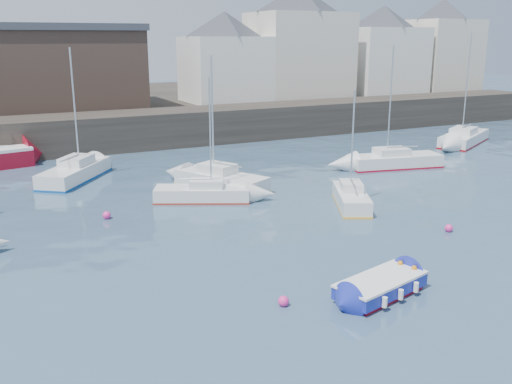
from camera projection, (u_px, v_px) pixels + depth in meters
name	position (u px, v px, depth m)	size (l,w,h in m)	color
water	(411.00, 317.00, 19.42)	(220.00, 220.00, 0.00)	#2D4760
quay_wall	(139.00, 130.00, 49.32)	(90.00, 5.00, 3.00)	#28231E
land_strip	(97.00, 108.00, 64.93)	(90.00, 32.00, 2.80)	#28231E
bldg_east_a	(299.00, 41.00, 61.99)	(13.36, 13.36, 11.80)	beige
bldg_east_b	(382.00, 49.00, 66.50)	(11.88, 11.88, 9.95)	white
bldg_east_c	(441.00, 44.00, 70.20)	(11.14, 11.14, 10.95)	beige
bldg_east_d	(225.00, 56.00, 58.10)	(11.14, 11.14, 8.95)	white
warehouse	(49.00, 67.00, 52.35)	(16.40, 10.40, 7.60)	#3D2D26
blue_dinghy	(381.00, 286.00, 20.93)	(4.01, 2.49, 0.71)	maroon
sailboat_b	(203.00, 193.00, 33.12)	(5.73, 3.97, 7.09)	silver
sailboat_c	(351.00, 197.00, 32.11)	(3.60, 5.07, 6.44)	silver
sailboat_d	(395.00, 160.00, 41.65)	(7.11, 3.53, 8.69)	silver
sailboat_f	(221.00, 180.00, 35.67)	(4.69, 6.52, 8.19)	silver
sailboat_g	(464.00, 138.00, 50.87)	(7.86, 5.81, 9.66)	silver
sailboat_h	(75.00, 172.00, 37.98)	(5.72, 6.64, 8.61)	silver
buoy_near	(283.00, 306.00, 20.24)	(0.39, 0.39, 0.39)	#F52E8F
buoy_mid	(448.00, 232.00, 27.97)	(0.40, 0.40, 0.40)	#F52E8F
buoy_far	(107.00, 219.00, 29.96)	(0.43, 0.43, 0.43)	#F52E8F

